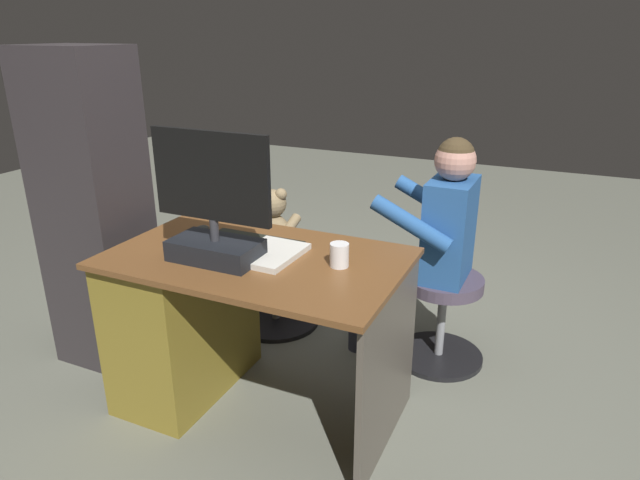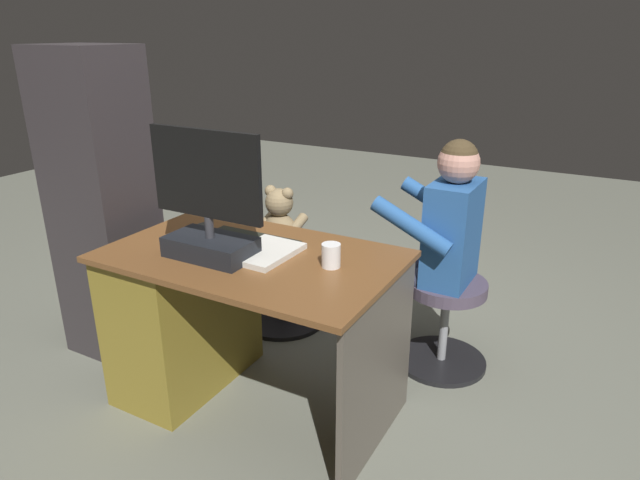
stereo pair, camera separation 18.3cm
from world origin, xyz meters
name	(u,v)px [view 2 (the right image)]	position (x,y,z in m)	size (l,w,h in m)	color
ground_plane	(296,367)	(0.00, 0.00, 0.00)	(10.00, 10.00, 0.00)	slate
desk	(199,311)	(0.31, 0.33, 0.40)	(1.21, 0.74, 0.74)	brown
monitor	(209,215)	(0.12, 0.43, 0.92)	(0.51, 0.20, 0.52)	black
keyboard	(252,240)	(0.07, 0.22, 0.75)	(0.42, 0.14, 0.02)	black
computer_mouse	(202,227)	(0.36, 0.21, 0.76)	(0.06, 0.10, 0.04)	#2C2F2B
cup	(331,255)	(-0.35, 0.29, 0.79)	(0.07, 0.07, 0.09)	white
tv_remote	(179,243)	(0.33, 0.40, 0.75)	(0.04, 0.15, 0.02)	black
notebook_binder	(265,252)	(-0.06, 0.32, 0.75)	(0.22, 0.30, 0.02)	silver
office_chair_teddy	(281,280)	(0.32, -0.38, 0.26)	(0.51, 0.51, 0.46)	black
teddy_bear	(281,220)	(0.32, -0.40, 0.62)	(0.25, 0.25, 0.35)	#8C7652
visitor_chair	(445,315)	(-0.64, -0.40, 0.28)	(0.45, 0.45, 0.46)	black
person	(432,236)	(-0.54, -0.40, 0.68)	(0.57, 0.48, 1.15)	#29589A
equipment_rack	(103,209)	(0.94, 0.27, 0.77)	(0.44, 0.36, 1.55)	#302B2E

